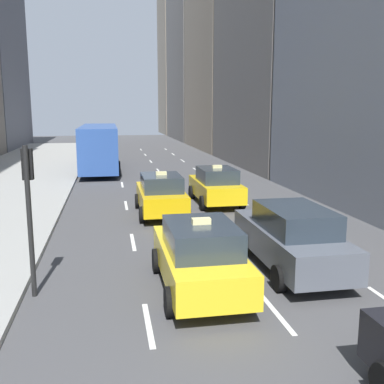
{
  "coord_description": "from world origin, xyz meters",
  "views": [
    {
      "loc": [
        -0.87,
        -0.67,
        4.38
      ],
      "look_at": [
        1.95,
        14.68,
        1.53
      ],
      "focal_mm": 42.0,
      "sensor_mm": 36.0,
      "label": 1
    }
  ],
  "objects_px": {
    "taxi_third": "(161,194)",
    "sedan_black_near": "(291,237)",
    "city_bus": "(99,146)",
    "taxi_lead": "(216,185)",
    "traffic_light_pole": "(29,196)",
    "taxi_second": "(200,256)"
  },
  "relations": [
    {
      "from": "taxi_third",
      "to": "traffic_light_pole",
      "type": "xyz_separation_m",
      "value": [
        -3.95,
        -7.82,
        1.53
      ]
    },
    {
      "from": "city_bus",
      "to": "taxi_third",
      "type": "bearing_deg",
      "value": -79.5
    },
    {
      "from": "taxi_lead",
      "to": "sedan_black_near",
      "type": "bearing_deg",
      "value": -90.0
    },
    {
      "from": "taxi_lead",
      "to": "taxi_second",
      "type": "relative_size",
      "value": 1.0
    },
    {
      "from": "taxi_third",
      "to": "city_bus",
      "type": "bearing_deg",
      "value": 100.5
    },
    {
      "from": "taxi_second",
      "to": "sedan_black_near",
      "type": "distance_m",
      "value": 2.99
    },
    {
      "from": "taxi_lead",
      "to": "city_bus",
      "type": "xyz_separation_m",
      "value": [
        -5.61,
        13.43,
        0.91
      ]
    },
    {
      "from": "sedan_black_near",
      "to": "traffic_light_pole",
      "type": "bearing_deg",
      "value": -174.94
    },
    {
      "from": "taxi_third",
      "to": "sedan_black_near",
      "type": "xyz_separation_m",
      "value": [
        2.8,
        -7.22,
        0.04
      ]
    },
    {
      "from": "taxi_second",
      "to": "city_bus",
      "type": "height_order",
      "value": "city_bus"
    },
    {
      "from": "traffic_light_pole",
      "to": "taxi_second",
      "type": "bearing_deg",
      "value": -6.52
    },
    {
      "from": "taxi_lead",
      "to": "city_bus",
      "type": "distance_m",
      "value": 14.58
    },
    {
      "from": "taxi_second",
      "to": "city_bus",
      "type": "distance_m",
      "value": 23.63
    },
    {
      "from": "taxi_third",
      "to": "sedan_black_near",
      "type": "distance_m",
      "value": 7.75
    },
    {
      "from": "taxi_lead",
      "to": "taxi_second",
      "type": "distance_m",
      "value": 10.4
    },
    {
      "from": "taxi_third",
      "to": "city_bus",
      "type": "xyz_separation_m",
      "value": [
        -2.81,
        15.18,
        0.91
      ]
    },
    {
      "from": "taxi_third",
      "to": "city_bus",
      "type": "height_order",
      "value": "city_bus"
    },
    {
      "from": "city_bus",
      "to": "traffic_light_pole",
      "type": "distance_m",
      "value": 23.03
    },
    {
      "from": "taxi_lead",
      "to": "city_bus",
      "type": "relative_size",
      "value": 0.38
    },
    {
      "from": "taxi_lead",
      "to": "traffic_light_pole",
      "type": "relative_size",
      "value": 1.22
    },
    {
      "from": "taxi_lead",
      "to": "taxi_second",
      "type": "height_order",
      "value": "same"
    },
    {
      "from": "taxi_third",
      "to": "sedan_black_near",
      "type": "relative_size",
      "value": 0.89
    }
  ]
}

